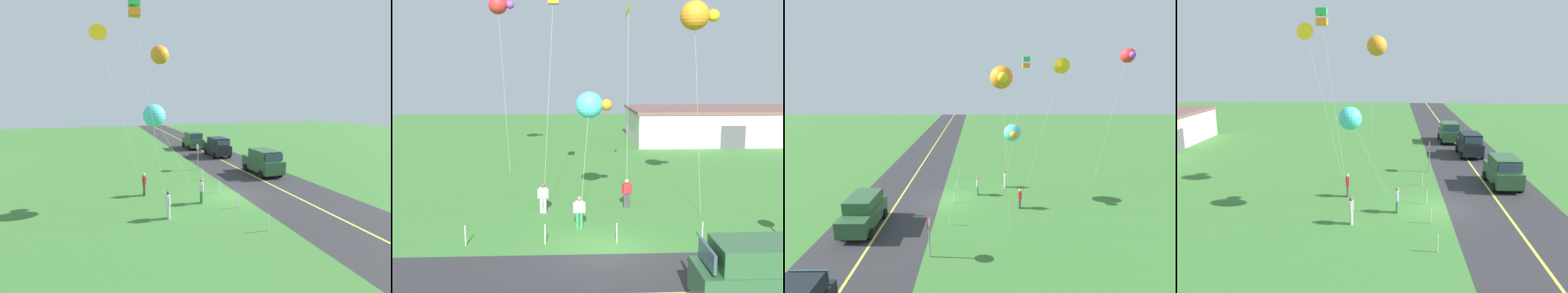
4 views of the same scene
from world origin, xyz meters
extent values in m
cube|color=#3D7533|center=(0.00, 0.00, -0.05)|extent=(120.00, 120.00, 0.10)
cube|color=#2D2D30|center=(0.00, -4.00, 0.00)|extent=(120.00, 7.00, 0.00)
cube|color=#E5E04C|center=(0.00, -4.00, 0.01)|extent=(120.00, 0.16, 0.00)
cube|color=#2D5633|center=(4.66, -5.14, 0.89)|extent=(4.40, 1.90, 1.10)
cube|color=#2D5633|center=(4.41, -5.14, 1.84)|extent=(2.73, 1.75, 0.80)
cube|color=#334756|center=(5.49, -5.14, 1.84)|extent=(0.10, 1.62, 0.64)
cube|color=#334756|center=(2.79, -5.14, 1.84)|extent=(0.10, 1.62, 0.60)
cylinder|color=black|center=(6.09, -4.19, 0.34)|extent=(0.68, 0.22, 0.68)
cylinder|color=black|center=(6.09, -6.09, 0.34)|extent=(0.68, 0.22, 0.68)
cylinder|color=black|center=(3.23, -4.19, 0.34)|extent=(0.68, 0.22, 0.68)
cylinder|color=black|center=(3.23, -6.09, 0.34)|extent=(0.68, 0.22, 0.68)
cube|color=#2D5633|center=(20.32, -3.37, 0.89)|extent=(4.40, 1.90, 1.10)
cube|color=#2D5633|center=(20.07, -3.37, 1.84)|extent=(2.73, 1.75, 0.80)
cube|color=#334756|center=(21.15, -3.37, 1.84)|extent=(0.10, 1.62, 0.64)
cube|color=#334756|center=(18.45, -3.37, 1.84)|extent=(0.10, 1.62, 0.60)
cylinder|color=black|center=(21.75, -2.42, 0.34)|extent=(0.68, 0.22, 0.68)
cylinder|color=black|center=(21.75, -4.32, 0.34)|extent=(0.68, 0.22, 0.68)
cylinder|color=black|center=(18.89, -2.42, 0.34)|extent=(0.68, 0.22, 0.68)
cylinder|color=black|center=(18.89, -4.32, 0.34)|extent=(0.68, 0.22, 0.68)
cube|color=black|center=(13.95, -4.47, 0.89)|extent=(4.40, 1.90, 1.10)
cube|color=black|center=(13.70, -4.47, 1.84)|extent=(2.73, 1.75, 0.80)
cube|color=#334756|center=(14.78, -4.47, 1.84)|extent=(0.10, 1.62, 0.64)
cube|color=#334756|center=(12.08, -4.47, 1.84)|extent=(0.10, 1.62, 0.60)
cylinder|color=black|center=(15.38, -3.52, 0.34)|extent=(0.68, 0.22, 0.68)
cylinder|color=black|center=(15.38, -5.42, 0.34)|extent=(0.68, 0.22, 0.68)
cylinder|color=black|center=(12.52, -3.52, 0.34)|extent=(0.68, 0.22, 0.68)
cylinder|color=black|center=(12.52, -5.42, 0.34)|extent=(0.68, 0.22, 0.68)
cylinder|color=gray|center=(8.06, -0.10, 1.05)|extent=(0.08, 0.08, 2.10)
cylinder|color=red|center=(8.06, -0.10, 2.18)|extent=(0.76, 0.04, 0.76)
cylinder|color=white|center=(8.06, -0.07, 2.18)|extent=(0.62, 0.01, 0.62)
cylinder|color=#338C4C|center=(-1.04, 2.61, 0.41)|extent=(0.16, 0.16, 0.82)
cylinder|color=#338C4C|center=(-0.86, 2.61, 0.41)|extent=(0.16, 0.16, 0.82)
cube|color=silver|center=(-0.95, 2.61, 1.10)|extent=(0.36, 0.22, 0.56)
cylinder|color=silver|center=(-1.19, 2.61, 1.05)|extent=(0.10, 0.10, 0.52)
cylinder|color=silver|center=(-0.71, 2.61, 1.05)|extent=(0.10, 0.10, 0.52)
sphere|color=#9E704C|center=(-0.95, 2.61, 1.49)|extent=(0.22, 0.22, 0.22)
cylinder|color=silver|center=(-2.88, 5.21, 0.41)|extent=(0.16, 0.16, 0.82)
cylinder|color=silver|center=(-2.70, 5.21, 0.41)|extent=(0.16, 0.16, 0.82)
cube|color=silver|center=(-2.79, 5.21, 1.10)|extent=(0.36, 0.22, 0.56)
cylinder|color=silver|center=(-3.03, 5.21, 1.05)|extent=(0.10, 0.10, 0.52)
cylinder|color=silver|center=(-2.55, 5.21, 1.05)|extent=(0.10, 0.10, 0.52)
sphere|color=brown|center=(-2.79, 5.21, 1.49)|extent=(0.22, 0.22, 0.22)
cylinder|color=#3F3F47|center=(1.63, 5.93, 0.41)|extent=(0.16, 0.16, 0.82)
cylinder|color=#3F3F47|center=(1.81, 5.93, 0.41)|extent=(0.16, 0.16, 0.82)
cube|color=red|center=(1.72, 5.93, 1.10)|extent=(0.36, 0.22, 0.56)
cylinder|color=red|center=(1.48, 5.93, 1.05)|extent=(0.10, 0.10, 0.52)
cylinder|color=red|center=(1.96, 5.93, 1.05)|extent=(0.10, 0.10, 0.52)
sphere|color=#D8AD84|center=(1.72, 5.93, 1.49)|extent=(0.22, 0.22, 0.22)
cylinder|color=silver|center=(-0.65, 4.04, 2.84)|extent=(0.62, 2.87, 5.68)
sphere|color=#4CD8D8|center=(-0.34, 5.47, 5.67)|extent=(1.40, 1.40, 1.40)
sphere|color=orange|center=(0.56, 5.47, 5.67)|extent=(0.60, 0.60, 0.60)
cylinder|color=silver|center=(-2.48, 5.95, 5.65)|extent=(0.64, 1.51, 11.29)
cube|color=green|center=(-2.17, 6.70, 11.54)|extent=(0.56, 0.56, 0.36)
cube|color=orange|center=(-2.17, 6.70, 11.04)|extent=(0.56, 0.56, 0.36)
cylinder|color=silver|center=(1.88, 7.22, 5.41)|extent=(0.32, 2.59, 10.82)
cone|color=yellow|center=(2.03, 8.50, 10.81)|extent=(0.50, 1.14, 1.11)
cylinder|color=silver|center=(5.07, 4.45, 5.01)|extent=(0.90, 0.73, 10.03)
sphere|color=orange|center=(4.63, 4.09, 10.03)|extent=(1.40, 1.40, 1.40)
sphere|color=yellow|center=(5.53, 4.09, 10.03)|extent=(0.60, 0.60, 0.60)
cube|color=#4C4C51|center=(14.28, 24.58, 1.10)|extent=(2.40, 0.12, 2.20)
cylinder|color=silver|center=(-5.89, 0.70, 0.45)|extent=(0.05, 0.05, 0.90)
cylinder|color=silver|center=(-2.48, 0.70, 0.45)|extent=(0.05, 0.05, 0.90)
cylinder|color=silver|center=(0.62, 0.70, 0.45)|extent=(0.05, 0.05, 0.90)
cylinder|color=silver|center=(4.40, 0.70, 0.45)|extent=(0.05, 0.05, 0.90)
camera|label=1|loc=(-18.24, 8.56, 6.59)|focal=26.99mm
camera|label=2|loc=(-1.50, -18.54, 7.50)|focal=42.79mm
camera|label=3|loc=(22.59, 2.62, 9.91)|focal=26.32mm
camera|label=4|loc=(-23.58, 2.94, 9.16)|focal=36.34mm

